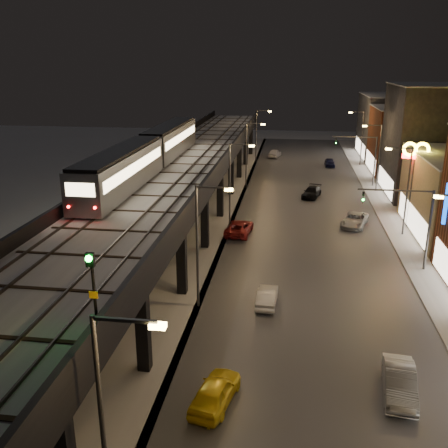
{
  "coord_description": "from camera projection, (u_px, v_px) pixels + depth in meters",
  "views": [
    {
      "loc": [
        5.57,
        -18.83,
        16.92
      ],
      "look_at": [
        0.61,
        17.14,
        5.0
      ],
      "focal_mm": 40.0,
      "sensor_mm": 36.0,
      "label": 1
    }
  ],
  "objects": [
    {
      "name": "viaduct_trackbed",
      "position": [
        181.0,
        165.0,
        52.6
      ],
      "size": [
        8.4,
        100.0,
        0.32
      ],
      "color": "#B2B7C1",
      "rests_on": "elevated_viaduct"
    },
    {
      "name": "sign_mcdonalds",
      "position": [
        415.0,
        160.0,
        50.85
      ],
      "size": [
        2.7,
        0.74,
        9.1
      ],
      "color": "#38383A",
      "rests_on": "ground"
    },
    {
      "name": "streetlight_left_3",
      "position": [
        248.0,
        150.0,
        68.26
      ],
      "size": [
        2.57,
        0.28,
        9.0
      ],
      "color": "#38383A",
      "rests_on": "ground"
    },
    {
      "name": "streetlight_left_0",
      "position": [
        108.0,
        412.0,
        17.44
      ],
      "size": [
        2.57,
        0.28,
        9.0
      ],
      "color": "#38383A",
      "rests_on": "ground"
    },
    {
      "name": "building_d",
      "position": [
        438.0,
        142.0,
        63.57
      ],
      "size": [
        12.2,
        13.2,
        14.16
      ],
      "color": "#222227",
      "rests_on": "ground"
    },
    {
      "name": "building_f",
      "position": [
        396.0,
        126.0,
        90.39
      ],
      "size": [
        12.2,
        16.2,
        11.16
      ],
      "color": "#3A393C",
      "rests_on": "ground"
    },
    {
      "name": "streetlight_right_4",
      "position": [
        361.0,
        134.0,
        82.97
      ],
      "size": [
        2.56,
        0.28,
        9.0
      ],
      "color": "#38383A",
      "rests_on": "ground"
    },
    {
      "name": "traffic_light_rig_a",
      "position": [
        415.0,
        219.0,
        40.96
      ],
      "size": [
        6.1,
        0.34,
        7.0
      ],
      "color": "#38383A",
      "rests_on": "ground"
    },
    {
      "name": "building_e",
      "position": [
        413.0,
        141.0,
        77.37
      ],
      "size": [
        12.2,
        12.2,
        10.16
      ],
      "color": "brown",
      "rests_on": "ground"
    },
    {
      "name": "subway_train",
      "position": [
        150.0,
        152.0,
        49.51
      ],
      "size": [
        2.8,
        33.81,
        3.35
      ],
      "color": "gray",
      "rests_on": "viaduct_trackbed"
    },
    {
      "name": "car_taxi",
      "position": [
        215.0,
        392.0,
        25.57
      ],
      "size": [
        2.53,
        4.55,
        1.46
      ],
      "primitive_type": "imported",
      "rotation": [
        0.0,
        0.0,
        2.94
      ],
      "color": "yellow",
      "rests_on": "ground"
    },
    {
      "name": "car_onc_red",
      "position": [
        330.0,
        163.0,
        83.31
      ],
      "size": [
        1.59,
        3.9,
        1.33
      ],
      "primitive_type": "imported",
      "rotation": [
        0.0,
        0.0,
        0.0
      ],
      "color": "black",
      "rests_on": "ground"
    },
    {
      "name": "car_onc_dark",
      "position": [
        355.0,
        220.0,
        53.21
      ],
      "size": [
        3.65,
        5.37,
        1.37
      ],
      "primitive_type": "imported",
      "rotation": [
        0.0,
        0.0,
        -0.31
      ],
      "color": "#A1A4AC",
      "rests_on": "ground"
    },
    {
      "name": "car_onc_white",
      "position": [
        312.0,
        193.0,
        64.46
      ],
      "size": [
        2.98,
        4.92,
        1.34
      ],
      "primitive_type": "imported",
      "rotation": [
        0.0,
        0.0,
        -0.26
      ],
      "color": "black",
      "rests_on": "ground"
    },
    {
      "name": "viaduct_parapet_far",
      "position": [
        141.0,
        160.0,
        53.05
      ],
      "size": [
        0.3,
        100.0,
        1.1
      ],
      "primitive_type": "cube",
      "color": "black",
      "rests_on": "elevated_viaduct"
    },
    {
      "name": "sidewalk_right",
      "position": [
        400.0,
        223.0,
        54.37
      ],
      "size": [
        4.0,
        120.0,
        0.14
      ],
      "primitive_type": "cube",
      "color": "#9FA1A8",
      "rests_on": "ground"
    },
    {
      "name": "traffic_light_rig_b",
      "position": [
        367.0,
        155.0,
        69.2
      ],
      "size": [
        6.1,
        0.34,
        7.0
      ],
      "color": "#38383A",
      "rests_on": "ground"
    },
    {
      "name": "under_viaduct_pavement",
      "position": [
        188.0,
        215.0,
        57.43
      ],
      "size": [
        11.0,
        120.0,
        0.06
      ],
      "primitive_type": "cube",
      "color": "#9FA1A8",
      "rests_on": "ground"
    },
    {
      "name": "rail_signal",
      "position": [
        92.0,
        274.0,
        19.73
      ],
      "size": [
        0.37,
        0.44,
        3.17
      ],
      "color": "black",
      "rests_on": "viaduct_trackbed"
    },
    {
      "name": "viaduct_parapet_streetside",
      "position": [
        222.0,
        162.0,
        51.92
      ],
      "size": [
        0.3,
        100.0,
        1.1
      ],
      "primitive_type": "cube",
      "color": "black",
      "rests_on": "elevated_viaduct"
    },
    {
      "name": "streetlight_left_1",
      "position": [
        201.0,
        239.0,
        34.38
      ],
      "size": [
        2.57,
        0.28,
        9.0
      ],
      "color": "#38383A",
      "rests_on": "ground"
    },
    {
      "name": "ground",
      "position": [
        162.0,
        434.0,
        23.72
      ],
      "size": [
        220.0,
        220.0,
        0.0
      ],
      "primitive_type": "plane",
      "color": "silver"
    },
    {
      "name": "elevated_viaduct",
      "position": [
        181.0,
        173.0,
        52.72
      ],
      "size": [
        9.0,
        100.0,
        6.3
      ],
      "color": "black",
      "rests_on": "ground"
    },
    {
      "name": "car_far_white",
      "position": [
        275.0,
        153.0,
        91.2
      ],
      "size": [
        2.6,
        4.64,
        1.49
      ],
      "primitive_type": "imported",
      "rotation": [
        0.0,
        0.0,
        2.94
      ],
      "color": "silver",
      "rests_on": "ground"
    },
    {
      "name": "road_surface",
      "position": [
        307.0,
        220.0,
        55.68
      ],
      "size": [
        17.0,
        120.0,
        0.06
      ],
      "primitive_type": "cube",
      "color": "#46474D",
      "rests_on": "ground"
    },
    {
      "name": "car_mid_silver",
      "position": [
        239.0,
        228.0,
        50.73
      ],
      "size": [
        2.78,
        5.23,
        1.4
      ],
      "primitive_type": "imported",
      "rotation": [
        0.0,
        0.0,
        3.05
      ],
      "color": "maroon",
      "rests_on": "ground"
    },
    {
      "name": "car_near_white",
      "position": [
        267.0,
        297.0,
        36.08
      ],
      "size": [
        1.5,
        3.9,
        1.27
      ],
      "primitive_type": "imported",
      "rotation": [
        0.0,
        0.0,
        3.1
      ],
      "color": "silver",
      "rests_on": "ground"
    },
    {
      "name": "car_onc_silver",
      "position": [
        399.0,
        383.0,
        26.27
      ],
      "size": [
        2.06,
        4.67,
        1.49
      ],
      "primitive_type": "imported",
      "rotation": [
        0.0,
        0.0,
        -0.11
      ],
      "color": "gray",
      "rests_on": "ground"
    },
    {
      "name": "streetlight_left_2",
      "position": [
        232.0,
        180.0,
        51.32
      ],
      "size": [
        2.57,
        0.28,
        9.0
      ],
      "color": "#38383A",
      "rests_on": "ground"
    },
    {
      "name": "streetlight_left_4",
      "position": [
        258.0,
        132.0,
        85.2
      ],
      "size": [
        2.57,
        0.28,
        9.0
      ],
      "color": "#38383A",
      "rests_on": "ground"
    },
    {
      "name": "streetlight_right_2",
      "position": [
        405.0,
        185.0,
        49.09
      ],
      "size": [
        2.56,
        0.28,
        9.0
      ],
      "color": "#38383A",
      "rests_on": "ground"
    },
    {
      "name": "streetlight_right_3",
      "position": [
        377.0,
        153.0,
        66.03
      ],
      "size": [
        2.56,
        0.28,
        9.0
      ],
      "color": "#38383A",
      "rests_on": "ground"
    }
  ]
}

